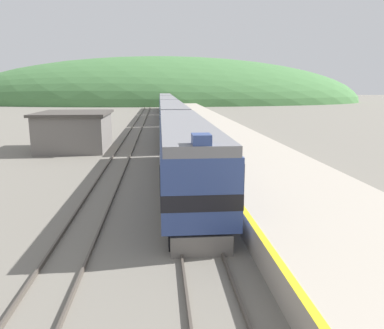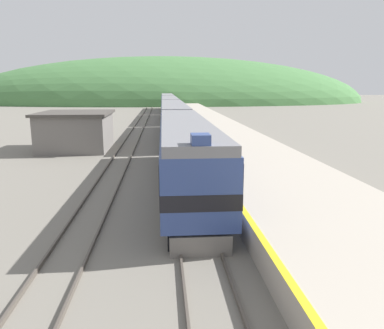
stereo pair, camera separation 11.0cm
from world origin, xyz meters
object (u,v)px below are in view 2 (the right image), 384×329
carriage_second (173,119)px  express_train_lead_car (185,151)px  carriage_third (169,107)px  carriage_fourth (167,102)px

carriage_second → express_train_lead_car: bearing=-90.0°
carriage_third → carriage_fourth: (0.00, 23.53, 0.00)m
carriage_second → carriage_third: bearing=90.0°
express_train_lead_car → carriage_third: express_train_lead_car is taller
express_train_lead_car → carriage_second: 22.08m
express_train_lead_car → carriage_second: size_ratio=0.85×
express_train_lead_car → carriage_third: (0.00, 45.61, -0.01)m
express_train_lead_car → carriage_fourth: 69.14m
express_train_lead_car → carriage_second: (0.00, 22.08, -0.01)m
express_train_lead_car → carriage_fourth: express_train_lead_car is taller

